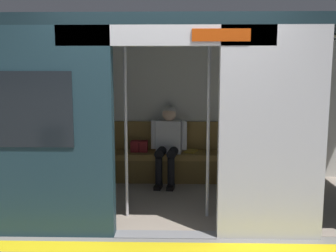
{
  "coord_description": "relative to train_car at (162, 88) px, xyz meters",
  "views": [
    {
      "loc": [
        -0.13,
        3.99,
        1.78
      ],
      "look_at": [
        0.0,
        -1.13,
        1.0
      ],
      "focal_mm": 42.64,
      "sensor_mm": 36.0,
      "label": 1
    }
  ],
  "objects": [
    {
      "name": "ground_plane",
      "position": [
        -0.08,
        1.1,
        -1.49
      ],
      "size": [
        60.0,
        60.0,
        0.0
      ],
      "primitive_type": "plane",
      "color": "gray"
    },
    {
      "name": "book",
      "position": [
        -0.41,
        -0.97,
        -1.03
      ],
      "size": [
        0.22,
        0.26,
        0.03
      ],
      "primitive_type": "cube",
      "rotation": [
        0.0,
        0.0,
        -0.4
      ],
      "color": "gold",
      "rests_on": "bench_seat"
    },
    {
      "name": "person_seated",
      "position": [
        -0.06,
        -0.84,
        -0.83
      ],
      "size": [
        0.55,
        0.71,
        1.17
      ],
      "color": "silver",
      "rests_on": "ground_plane"
    },
    {
      "name": "train_car",
      "position": [
        0.0,
        0.0,
        0.0
      ],
      "size": [
        6.4,
        2.51,
        2.28
      ],
      "color": "silver",
      "rests_on": "ground_plane"
    },
    {
      "name": "grab_pole_far",
      "position": [
        -0.56,
        0.55,
        -0.42
      ],
      "size": [
        0.04,
        0.04,
        2.14
      ],
      "primitive_type": "cylinder",
      "color": "silver",
      "rests_on": "ground_plane"
    },
    {
      "name": "grab_pole_door",
      "position": [
        0.39,
        0.57,
        -0.42
      ],
      "size": [
        0.04,
        0.04,
        2.14
      ],
      "primitive_type": "cylinder",
      "color": "silver",
      "rests_on": "ground_plane"
    },
    {
      "name": "bench_seat",
      "position": [
        -0.08,
        -0.9,
        -1.15
      ],
      "size": [
        2.64,
        0.44,
        0.45
      ],
      "color": "olive",
      "rests_on": "ground_plane"
    },
    {
      "name": "handbag",
      "position": [
        0.39,
        -0.97,
        -0.96
      ],
      "size": [
        0.26,
        0.15,
        0.17
      ],
      "color": "maroon",
      "rests_on": "bench_seat"
    },
    {
      "name": "platform_edge_strip",
      "position": [
        -0.08,
        1.4,
        -1.49
      ],
      "size": [
        8.0,
        0.24,
        0.01
      ],
      "primitive_type": "cube",
      "color": "yellow",
      "rests_on": "ground_plane"
    }
  ]
}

